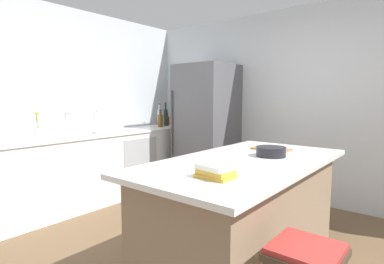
% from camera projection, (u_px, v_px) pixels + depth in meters
% --- Properties ---
extents(wall_rear, '(6.00, 0.10, 2.60)m').
position_uv_depth(wall_rear, '(298.00, 106.00, 4.18)').
color(wall_rear, silver).
rests_on(wall_rear, ground_plane).
extents(wall_left, '(0.10, 6.00, 2.60)m').
position_uv_depth(wall_left, '(47.00, 106.00, 3.99)').
color(wall_left, silver).
rests_on(wall_left, ground_plane).
extents(counter_run_left, '(0.66, 3.02, 0.94)m').
position_uv_depth(counter_run_left, '(106.00, 165.00, 4.32)').
color(counter_run_left, white).
rests_on(counter_run_left, ground_plane).
extents(kitchen_island, '(1.03, 2.01, 0.91)m').
position_uv_depth(kitchen_island, '(244.00, 213.00, 2.55)').
color(kitchen_island, '#8E755B').
rests_on(kitchen_island, ground_plane).
extents(refrigerator, '(0.78, 0.79, 1.89)m').
position_uv_depth(refrigerator, '(207.00, 128.00, 4.66)').
color(refrigerator, '#56565B').
rests_on(refrigerator, ground_plane).
extents(sink_faucet, '(0.15, 0.05, 0.30)m').
position_uv_depth(sink_faucet, '(67.00, 123.00, 3.87)').
color(sink_faucet, silver).
rests_on(sink_faucet, counter_run_left).
extents(flower_vase, '(0.08, 0.08, 0.31)m').
position_uv_depth(flower_vase, '(38.00, 130.00, 3.58)').
color(flower_vase, silver).
rests_on(flower_vase, counter_run_left).
extents(paper_towel_roll, '(0.14, 0.14, 0.31)m').
position_uv_depth(paper_towel_roll, '(97.00, 123.00, 4.10)').
color(paper_towel_roll, gray).
rests_on(paper_towel_roll, counter_run_left).
extents(olive_oil_bottle, '(0.05, 0.05, 0.33)m').
position_uv_depth(olive_oil_bottle, '(176.00, 118.00, 5.28)').
color(olive_oil_bottle, olive).
rests_on(olive_oil_bottle, counter_run_left).
extents(hot_sauce_bottle, '(0.05, 0.05, 0.22)m').
position_uv_depth(hot_sauce_bottle, '(168.00, 120.00, 5.28)').
color(hot_sauce_bottle, red).
rests_on(hot_sauce_bottle, counter_run_left).
extents(wine_bottle, '(0.07, 0.07, 0.39)m').
position_uv_depth(wine_bottle, '(166.00, 117.00, 5.18)').
color(wine_bottle, '#19381E').
rests_on(wine_bottle, counter_run_left).
extents(soda_bottle, '(0.07, 0.07, 0.37)m').
position_uv_depth(soda_bottle, '(159.00, 117.00, 5.12)').
color(soda_bottle, silver).
rests_on(soda_bottle, counter_run_left).
extents(whiskey_bottle, '(0.08, 0.08, 0.28)m').
position_uv_depth(whiskey_bottle, '(160.00, 120.00, 4.99)').
color(whiskey_bottle, brown).
rests_on(whiskey_bottle, counter_run_left).
extents(cookbook_stack, '(0.23, 0.20, 0.09)m').
position_uv_depth(cookbook_stack, '(216.00, 171.00, 1.93)').
color(cookbook_stack, gold).
rests_on(cookbook_stack, kitchen_island).
extents(mixing_bowl, '(0.25, 0.25, 0.08)m').
position_uv_depth(mixing_bowl, '(271.00, 152.00, 2.64)').
color(mixing_bowl, black).
rests_on(mixing_bowl, kitchen_island).
extents(cutting_board, '(0.36, 0.20, 0.02)m').
position_uv_depth(cutting_board, '(271.00, 149.00, 2.96)').
color(cutting_board, '#9E7042').
rests_on(cutting_board, kitchen_island).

